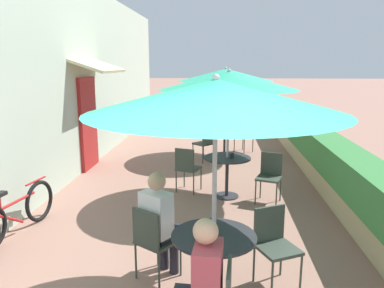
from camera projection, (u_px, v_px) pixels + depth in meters
cafe_facade_wall at (88, 77)px, 8.98m from camera, size 0.98×14.42×4.20m
planter_hedge at (308, 143)px, 8.96m from camera, size 0.60×13.42×1.01m
patio_table_near at (214, 252)px, 3.72m from camera, size 0.85×0.85×0.75m
patio_umbrella_near at (216, 96)px, 3.40m from camera, size 2.41×2.41×2.32m
cafe_chair_near_left at (274, 240)px, 4.08m from camera, size 0.53×0.53×0.87m
cafe_chair_near_right at (153, 238)px, 4.14m from camera, size 0.56×0.56×0.87m
seated_patron_near_right at (160, 220)px, 4.19m from camera, size 0.49×0.51×1.25m
seated_patron_near_back at (201, 285)px, 2.97m from camera, size 0.42×0.35×1.25m
coffee_cup_near at (207, 231)px, 3.68m from camera, size 0.07×0.07×0.09m
patio_table_mid at (227, 167)px, 6.78m from camera, size 0.85×0.85×0.75m
patio_umbrella_mid at (229, 81)px, 6.45m from camera, size 2.41×2.41×2.32m
cafe_chair_mid_left at (187, 166)px, 7.02m from camera, size 0.51×0.51×0.87m
cafe_chair_mid_right at (270, 173)px, 6.56m from camera, size 0.51×0.51×0.87m
coffee_cup_mid at (232, 155)px, 6.70m from camera, size 0.07×0.07×0.09m
patio_table_far at (225, 135)px, 9.76m from camera, size 0.85×0.85×0.75m
patio_umbrella_far at (226, 75)px, 9.44m from camera, size 2.41×2.41×2.32m
cafe_chair_far_left at (205, 141)px, 9.23m from camera, size 0.57×0.57×0.87m
cafe_chair_far_right at (242, 133)px, 10.32m from camera, size 0.57×0.57×0.87m
coffee_cup_far at (223, 126)px, 9.80m from camera, size 0.07×0.07×0.09m
bicycle_second at (16, 213)px, 5.28m from camera, size 0.33×1.68×0.73m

